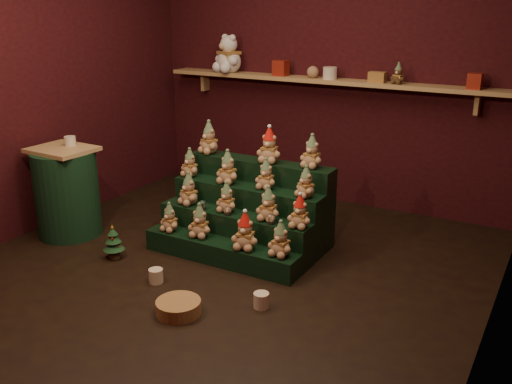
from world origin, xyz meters
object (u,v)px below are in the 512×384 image
Objects in this scene: wicker_basket at (178,307)px; snow_globe_a at (203,205)px; snow_globe_b at (228,210)px; side_table at (67,192)px; mini_christmas_tree at (113,242)px; mug_left at (156,276)px; mug_right at (261,300)px; riser_tier_front at (220,252)px; brown_bear at (398,74)px; white_bear at (229,49)px; snow_globe_c at (271,219)px.

snow_globe_a is at bearing 115.73° from wicker_basket.
side_table is at bearing -167.43° from snow_globe_b.
mini_christmas_tree is 0.96× the size of wicker_basket.
mug_right is (0.89, 0.07, 0.00)m from mug_left.
snow_globe_b is 0.10× the size of side_table.
mug_left is (-0.23, -0.55, -0.03)m from riser_tier_front.
mini_christmas_tree reaches higher than mug_left.
brown_bear is at bearing 54.71° from snow_globe_a.
riser_tier_front reaches higher than wicker_basket.
snow_globe_a is 0.10× the size of side_table.
snow_globe_b is (-0.02, 0.16, 0.31)m from riser_tier_front.
mini_christmas_tree is 2.60m from white_bear.
brown_bear reaches higher than mug_right.
snow_globe_a is 0.16× the size of white_bear.
mug_right is 0.36× the size of wicker_basket.
snow_globe_a is at bearing 180.00° from snow_globe_b.
mini_christmas_tree reaches higher than mug_right.
riser_tier_front is 0.91m from mini_christmas_tree.
white_bear reaches higher than snow_globe_b.
mini_christmas_tree is at bearing -13.67° from side_table.
brown_bear is (1.15, 1.62, 1.01)m from snow_globe_a.
mini_christmas_tree is (-0.54, -0.54, -0.26)m from snow_globe_a.
snow_globe_c reaches higher than mug_right.
snow_globe_b is 0.43× the size of brown_bear.
mini_christmas_tree is 0.59× the size of white_bear.
mini_christmas_tree is at bearing 155.76° from wicker_basket.
wicker_basket is at bearing -100.54° from snow_globe_c.
brown_bear reaches higher than riser_tier_front.
wicker_basket is (-0.19, -1.00, -0.36)m from snow_globe_c.
snow_globe_b reaches higher than wicker_basket.
white_bear reaches higher than mug_right.
white_bear is (-0.79, 2.34, 1.52)m from mug_left.
snow_globe_b is 2.11m from brown_bear.
white_bear reaches higher than mug_left.
snow_globe_c is 0.29× the size of wicker_basket.
white_bear is (-1.02, 1.78, 1.49)m from riser_tier_front.
side_table is 7.41× the size of mug_right.
brown_bear is at bearing 23.49° from white_bear.
snow_globe_b is at bearing 98.08° from riser_tier_front.
mug_left is 0.22× the size of white_bear.
snow_globe_b is 1.00m from mug_right.
snow_globe_c is at bearing -95.65° from brown_bear.
brown_bear is (0.48, 1.62, 1.01)m from snow_globe_c.
snow_globe_c is at bearing 11.87° from side_table.
wicker_basket is 0.61× the size of white_bear.
mug_left is at bearing -175.50° from mug_right.
snow_globe_c is (0.41, 0.00, 0.00)m from snow_globe_b.
snow_globe_c is at bearing 22.28° from riser_tier_front.
white_bear is at bearing 114.96° from wicker_basket.
brown_bear is (0.66, 2.62, 1.37)m from wicker_basket.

